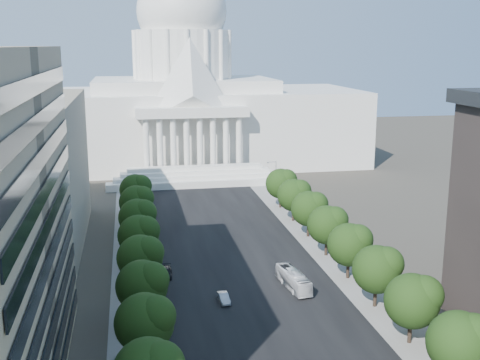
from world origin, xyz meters
TOP-DOWN VIEW (x-y plane):
  - road_asphalt at (0.00, 90.00)m, footprint 30.00×260.00m
  - sidewalk_left at (-19.00, 90.00)m, footprint 8.00×260.00m
  - sidewalk_right at (19.00, 90.00)m, footprint 8.00×260.00m
  - capitol at (0.00, 184.89)m, footprint 120.00×56.00m
  - tree_l_d at (-17.66, 47.81)m, footprint 7.79×7.60m
  - tree_l_e at (-17.66, 59.81)m, footprint 7.79×7.60m
  - tree_l_f at (-17.66, 71.81)m, footprint 7.79×7.60m
  - tree_l_g at (-17.66, 83.81)m, footprint 7.79×7.60m
  - tree_l_h at (-17.66, 95.81)m, footprint 7.79×7.60m
  - tree_l_i at (-17.66, 107.81)m, footprint 7.79×7.60m
  - tree_l_j at (-17.66, 119.81)m, footprint 7.79×7.60m
  - tree_r_c at (18.34, 35.81)m, footprint 7.79×7.60m
  - tree_r_d at (18.34, 47.81)m, footprint 7.79×7.60m
  - tree_r_e at (18.34, 59.81)m, footprint 7.79×7.60m
  - tree_r_f at (18.34, 71.81)m, footprint 7.79×7.60m
  - tree_r_g at (18.34, 83.81)m, footprint 7.79×7.60m
  - tree_r_h at (18.34, 95.81)m, footprint 7.79×7.60m
  - tree_r_i at (18.34, 107.81)m, footprint 7.79×7.60m
  - tree_r_j at (18.34, 119.81)m, footprint 7.79×7.60m
  - streetlight_b at (19.90, 35.00)m, footprint 2.61×0.44m
  - streetlight_c at (19.90, 60.00)m, footprint 2.61×0.44m
  - streetlight_d at (19.90, 85.00)m, footprint 2.61×0.44m
  - streetlight_e at (19.90, 110.00)m, footprint 2.61×0.44m
  - streetlight_f at (19.90, 135.00)m, footprint 2.61×0.44m
  - car_silver at (-5.12, 65.89)m, footprint 1.73×4.36m
  - car_dark_b at (-13.50, 78.50)m, footprint 2.51×5.36m
  - city_bus at (7.36, 69.41)m, footprint 3.79×10.94m

SIDE VIEW (x-z plane):
  - road_asphalt at x=0.00m, z-range -0.01..0.01m
  - sidewalk_left at x=-19.00m, z-range -0.01..0.01m
  - sidewalk_right at x=19.00m, z-range -0.01..0.01m
  - car_silver at x=-5.12m, z-range 0.00..1.41m
  - car_dark_b at x=-13.50m, z-range 0.00..1.51m
  - city_bus at x=7.36m, z-range 0.00..2.98m
  - streetlight_b at x=19.90m, z-range 1.32..10.32m
  - streetlight_c at x=19.90m, z-range 1.32..10.32m
  - streetlight_d at x=19.90m, z-range 1.32..10.32m
  - streetlight_e at x=19.90m, z-range 1.32..10.32m
  - streetlight_f at x=19.90m, z-range 1.32..10.32m
  - tree_l_d at x=-17.66m, z-range 1.47..11.44m
  - tree_l_e at x=-17.66m, z-range 1.47..11.44m
  - tree_l_f at x=-17.66m, z-range 1.47..11.44m
  - tree_l_g at x=-17.66m, z-range 1.47..11.44m
  - tree_l_h at x=-17.66m, z-range 1.47..11.44m
  - tree_l_i at x=-17.66m, z-range 1.47..11.44m
  - tree_l_j at x=-17.66m, z-range 1.47..11.44m
  - tree_r_c at x=18.34m, z-range 1.47..11.44m
  - tree_r_d at x=18.34m, z-range 1.47..11.44m
  - tree_r_e at x=18.34m, z-range 1.47..11.44m
  - tree_r_f at x=18.34m, z-range 1.47..11.44m
  - tree_r_g at x=18.34m, z-range 1.47..11.44m
  - tree_r_h at x=18.34m, z-range 1.47..11.44m
  - tree_r_i at x=18.34m, z-range 1.47..11.44m
  - tree_r_j at x=18.34m, z-range 1.47..11.44m
  - capitol at x=0.00m, z-range -16.49..56.51m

